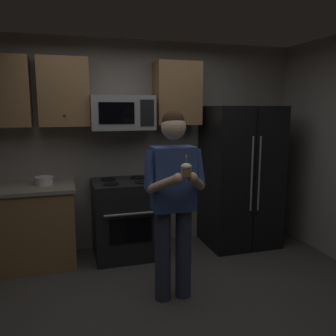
% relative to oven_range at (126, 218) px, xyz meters
% --- Properties ---
extents(ground_plane, '(6.00, 6.00, 0.00)m').
position_rel_oven_range_xyz_m(ground_plane, '(0.15, -1.36, -0.46)').
color(ground_plane, '#474442').
extents(wall_back, '(4.40, 0.10, 2.60)m').
position_rel_oven_range_xyz_m(wall_back, '(0.15, 0.39, 0.84)').
color(wall_back, gray).
rests_on(wall_back, ground).
extents(oven_range, '(0.76, 0.70, 0.93)m').
position_rel_oven_range_xyz_m(oven_range, '(0.00, 0.00, 0.00)').
color(oven_range, black).
rests_on(oven_range, ground).
extents(microwave, '(0.74, 0.41, 0.40)m').
position_rel_oven_range_xyz_m(microwave, '(0.00, 0.12, 1.26)').
color(microwave, '#9EA0A5').
extents(refrigerator, '(0.90, 0.75, 1.80)m').
position_rel_oven_range_xyz_m(refrigerator, '(1.50, -0.04, 0.44)').
color(refrigerator, black).
rests_on(refrigerator, ground).
extents(cabinet_row_upper, '(2.78, 0.36, 0.76)m').
position_rel_oven_range_xyz_m(cabinet_row_upper, '(-0.57, 0.17, 1.49)').
color(cabinet_row_upper, '#9E7247').
extents(counter_left, '(1.44, 0.66, 0.92)m').
position_rel_oven_range_xyz_m(counter_left, '(-1.30, 0.02, 0.00)').
color(counter_left, '#9E7247').
rests_on(counter_left, ground).
extents(bowl_large_white, '(0.20, 0.20, 0.09)m').
position_rel_oven_range_xyz_m(bowl_large_white, '(-0.91, 0.07, 0.51)').
color(bowl_large_white, white).
rests_on(bowl_large_white, counter_left).
extents(person, '(0.60, 0.48, 1.76)m').
position_rel_oven_range_xyz_m(person, '(0.25, -1.12, 0.53)').
color(person, '#383F59').
rests_on(person, ground).
extents(cupcake, '(0.09, 0.09, 0.17)m').
position_rel_oven_range_xyz_m(cupcake, '(0.25, -1.45, 0.83)').
color(cupcake, '#A87F56').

